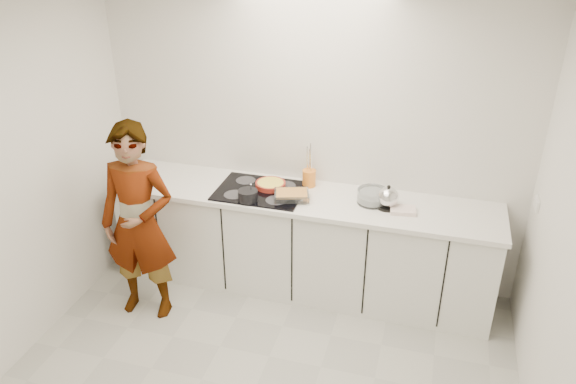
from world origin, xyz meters
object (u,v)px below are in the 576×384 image
(mixing_bowl, at_px, (372,197))
(cook, at_px, (139,223))
(baking_dish, at_px, (292,195))
(utensil_crock, at_px, (309,178))
(saucepan, at_px, (248,195))
(tart_dish, at_px, (271,184))
(kettle, at_px, (388,198))
(hob, at_px, (260,191))

(mixing_bowl, bearing_deg, cook, -158.31)
(baking_dish, height_order, utensil_crock, utensil_crock)
(saucepan, relative_size, baking_dish, 0.57)
(tart_dish, relative_size, kettle, 1.42)
(tart_dish, bearing_deg, cook, -140.48)
(hob, xyz_separation_m, saucepan, (-0.04, -0.20, 0.05))
(saucepan, distance_m, baking_dish, 0.35)
(saucepan, relative_size, mixing_bowl, 0.58)
(saucepan, relative_size, utensil_crock, 1.29)
(hob, relative_size, cook, 0.44)
(hob, relative_size, baking_dish, 2.21)
(baking_dish, height_order, cook, cook)
(tart_dish, relative_size, cook, 0.18)
(hob, height_order, mixing_bowl, mixing_bowl)
(hob, bearing_deg, cook, -141.67)
(saucepan, bearing_deg, cook, -150.66)
(hob, relative_size, kettle, 3.51)
(tart_dish, distance_m, saucepan, 0.30)
(hob, bearing_deg, utensil_crock, 30.91)
(tart_dish, relative_size, baking_dish, 0.89)
(kettle, bearing_deg, mixing_bowl, 159.47)
(tart_dish, distance_m, baking_dish, 0.27)
(saucepan, distance_m, cook, 0.88)
(baking_dish, height_order, mixing_bowl, mixing_bowl)
(tart_dish, bearing_deg, baking_dish, -33.39)
(saucepan, height_order, kettle, kettle)
(mixing_bowl, bearing_deg, baking_dish, -168.86)
(baking_dish, xyz_separation_m, kettle, (0.76, 0.08, 0.04))
(cook, bearing_deg, utensil_crock, 30.82)
(hob, height_order, kettle, kettle)
(tart_dish, xyz_separation_m, baking_dish, (0.23, -0.15, 0.01))
(mixing_bowl, relative_size, utensil_crock, 2.23)
(saucepan, height_order, cook, cook)
(hob, distance_m, kettle, 1.06)
(saucepan, height_order, utensil_crock, saucepan)
(hob, bearing_deg, saucepan, -100.46)
(kettle, bearing_deg, baking_dish, -174.14)
(saucepan, bearing_deg, baking_dish, 22.21)
(mixing_bowl, xyz_separation_m, utensil_crock, (-0.56, 0.16, 0.02))
(saucepan, xyz_separation_m, cook, (-0.76, -0.43, -0.14))
(utensil_crock, bearing_deg, cook, -143.86)
(tart_dish, height_order, saucepan, saucepan)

